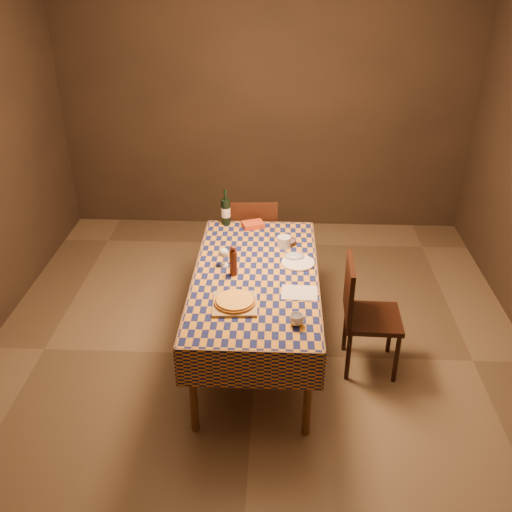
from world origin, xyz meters
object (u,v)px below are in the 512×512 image
(dining_table, at_px, (256,283))
(bowl, at_px, (288,242))
(cutting_board, at_px, (235,304))
(chair_right, at_px, (363,310))
(pizza, at_px, (235,301))
(white_plate, at_px, (298,263))
(wine_bottle, at_px, (226,211))
(chair_far, at_px, (254,238))

(dining_table, relative_size, bowl, 13.68)
(cutting_board, height_order, bowl, bowl)
(cutting_board, distance_m, chair_right, 1.03)
(pizza, relative_size, bowl, 2.35)
(bowl, relative_size, white_plate, 0.52)
(dining_table, relative_size, chair_right, 1.98)
(wine_bottle, relative_size, white_plate, 1.27)
(cutting_board, xyz_separation_m, chair_right, (0.94, 0.34, -0.26))
(dining_table, bearing_deg, cutting_board, -106.68)
(pizza, height_order, wine_bottle, wine_bottle)
(dining_table, distance_m, bowl, 0.56)
(pizza, height_order, white_plate, pizza)
(cutting_board, relative_size, white_plate, 1.18)
(cutting_board, bearing_deg, dining_table, 73.32)
(bowl, bearing_deg, chair_right, -45.39)
(white_plate, bearing_deg, chair_far, 113.05)
(pizza, bearing_deg, cutting_board, 0.00)
(white_plate, bearing_deg, dining_table, -151.19)
(bowl, bearing_deg, pizza, -111.96)
(wine_bottle, height_order, chair_far, wine_bottle)
(chair_far, xyz_separation_m, chair_right, (0.88, -1.16, 0.00))
(dining_table, relative_size, pizza, 5.83)
(cutting_board, xyz_separation_m, pizza, (0.00, 0.00, 0.02))
(chair_far, bearing_deg, wine_bottle, -137.72)
(wine_bottle, bearing_deg, pizza, -82.18)
(cutting_board, bearing_deg, pizza, 0.00)
(white_plate, height_order, chair_right, chair_right)
(pizza, distance_m, white_plate, 0.74)
(cutting_board, bearing_deg, chair_far, 87.54)
(bowl, xyz_separation_m, chair_far, (-0.31, 0.58, -0.27))
(dining_table, height_order, cutting_board, cutting_board)
(pizza, xyz_separation_m, bowl, (0.37, 0.92, -0.01))
(cutting_board, height_order, white_plate, cutting_board)
(pizza, distance_m, wine_bottle, 1.29)
(pizza, bearing_deg, dining_table, 73.32)
(cutting_board, relative_size, chair_far, 0.33)
(pizza, relative_size, chair_far, 0.34)
(bowl, distance_m, chair_right, 0.85)
(cutting_board, xyz_separation_m, bowl, (0.37, 0.92, 0.01))
(wine_bottle, bearing_deg, bowl, -33.38)
(wine_bottle, distance_m, chair_far, 0.49)
(dining_table, bearing_deg, chair_right, -5.48)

